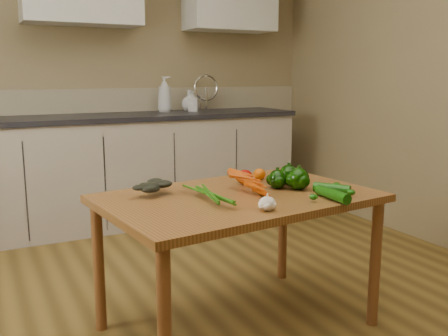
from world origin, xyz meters
name	(u,v)px	position (x,y,z in m)	size (l,w,h in m)	color
room	(213,67)	(0.00, 0.17, 1.25)	(4.04, 5.04, 2.64)	brown
counter_run	(131,168)	(0.21, 2.19, 0.46)	(2.84, 0.64, 1.14)	#B3A795
table	(239,210)	(0.15, 0.21, 0.59)	(1.33, 0.94, 0.67)	#945C2B
soap_bottle_a	(165,94)	(0.55, 2.28, 1.05)	(0.12, 0.12, 0.30)	silver
soap_bottle_b	(192,101)	(0.79, 2.24, 0.99)	(0.08, 0.08, 0.17)	silver
soap_bottle_c	(190,101)	(0.78, 2.27, 0.99)	(0.14, 0.14, 0.18)	silver
carrot_bunch	(238,190)	(0.13, 0.18, 0.70)	(0.23, 0.18, 0.06)	#C74704
leafy_greens	(149,186)	(-0.23, 0.38, 0.71)	(0.18, 0.16, 0.09)	black
garlic_bulb	(267,204)	(0.12, -0.09, 0.70)	(0.07, 0.07, 0.06)	white
pepper_a	(277,179)	(0.38, 0.24, 0.71)	(0.09, 0.09, 0.09)	black
pepper_b	(289,175)	(0.48, 0.29, 0.72)	(0.10, 0.10, 0.10)	black
pepper_c	(299,179)	(0.46, 0.17, 0.72)	(0.11, 0.11, 0.11)	black
tomato_a	(245,177)	(0.28, 0.39, 0.70)	(0.08, 0.08, 0.08)	#990702
tomato_b	(260,174)	(0.40, 0.45, 0.70)	(0.07, 0.07, 0.06)	#D25405
tomato_c	(284,174)	(0.51, 0.38, 0.70)	(0.07, 0.07, 0.06)	#D25405
zucchini_a	(332,188)	(0.55, 0.03, 0.69)	(0.05, 0.05, 0.17)	#0F4A07
zucchini_b	(333,194)	(0.47, -0.07, 0.69)	(0.05, 0.05, 0.21)	#0F4A07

